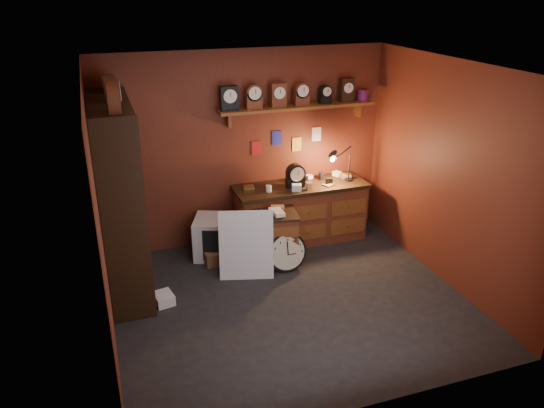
{
  "coord_description": "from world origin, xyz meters",
  "views": [
    {
      "loc": [
        -1.92,
        -4.98,
        3.49
      ],
      "look_at": [
        -0.11,
        0.35,
        1.12
      ],
      "focal_mm": 35.0,
      "sensor_mm": 36.0,
      "label": 1
    }
  ],
  "objects": [
    {
      "name": "floor_box_a",
      "position": [
        -0.49,
        0.89,
        0.08
      ],
      "size": [
        0.28,
        0.25,
        0.15
      ],
      "primitive_type": "cube",
      "rotation": [
        0.0,
        0.0,
        -0.17
      ],
      "color": "brown",
      "rests_on": "ground"
    },
    {
      "name": "workbench",
      "position": [
        0.71,
        1.47,
        0.47
      ],
      "size": [
        1.89,
        0.66,
        1.36
      ],
      "color": "brown",
      "rests_on": "ground"
    },
    {
      "name": "shelving_unit",
      "position": [
        -1.79,
        0.98,
        1.25
      ],
      "size": [
        0.47,
        1.6,
        2.58
      ],
      "color": "black",
      "rests_on": "ground"
    },
    {
      "name": "floor",
      "position": [
        0.0,
        0.0,
        0.0
      ],
      "size": [
        4.0,
        4.0,
        0.0
      ],
      "primitive_type": "plane",
      "color": "black",
      "rests_on": "ground"
    },
    {
      "name": "floor_box_b",
      "position": [
        -1.42,
        0.43,
        0.06
      ],
      "size": [
        0.25,
        0.29,
        0.12
      ],
      "primitive_type": "cube",
      "rotation": [
        0.0,
        0.0,
        0.19
      ],
      "color": "white",
      "rests_on": "ground"
    },
    {
      "name": "mini_fridge",
      "position": [
        -0.57,
        1.39,
        0.28
      ],
      "size": [
        0.68,
        0.7,
        0.55
      ],
      "rotation": [
        0.0,
        0.0,
        -0.36
      ],
      "color": "silver",
      "rests_on": "ground"
    },
    {
      "name": "white_panel",
      "position": [
        -0.32,
        0.72,
        0.0
      ],
      "size": [
        0.71,
        0.36,
        0.9
      ],
      "primitive_type": "cube",
      "rotation": [
        -0.17,
        0.0,
        -0.27
      ],
      "color": "silver",
      "rests_on": "ground"
    },
    {
      "name": "room_shell",
      "position": [
        0.04,
        0.11,
        1.72
      ],
      "size": [
        4.02,
        3.62,
        2.71
      ],
      "color": "maroon",
      "rests_on": "ground"
    },
    {
      "name": "low_cabinet",
      "position": [
        0.12,
        0.98,
        0.39
      ],
      "size": [
        0.7,
        0.62,
        0.8
      ],
      "rotation": [
        0.0,
        0.0,
        -0.15
      ],
      "color": "brown",
      "rests_on": "ground"
    },
    {
      "name": "floor_box_c",
      "position": [
        -0.65,
        1.15,
        0.09
      ],
      "size": [
        0.25,
        0.21,
        0.18
      ],
      "primitive_type": "cube",
      "rotation": [
        0.0,
        0.0,
        0.07
      ],
      "color": "brown",
      "rests_on": "ground"
    },
    {
      "name": "big_round_clock",
      "position": [
        0.21,
        0.7,
        0.26
      ],
      "size": [
        0.53,
        0.17,
        0.53
      ],
      "color": "black",
      "rests_on": "ground"
    }
  ]
}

